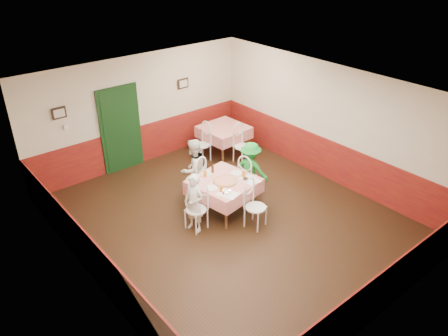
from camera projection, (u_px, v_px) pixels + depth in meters
floor at (230, 219)px, 9.20m from camera, size 7.00×7.00×0.00m
ceiling at (231, 92)px, 7.86m from camera, size 7.00×7.00×0.00m
back_wall at (140, 111)px, 10.90m from camera, size 6.00×0.10×2.80m
front_wall at (390, 249)px, 6.16m from camera, size 6.00×0.10×2.80m
left_wall at (85, 217)px, 6.86m from camera, size 0.10×7.00×2.80m
right_wall at (328, 123)px, 10.21m from camera, size 0.10×7.00×2.80m
wainscot_back at (143, 143)px, 11.32m from camera, size 6.00×0.03×1.00m
wainscot_front at (379, 295)px, 6.61m from camera, size 6.00×0.03×1.00m
wainscot_left at (94, 261)px, 7.29m from camera, size 0.03×7.00×1.00m
wainscot_right at (323, 157)px, 10.63m from camera, size 0.03×7.00×1.00m
door at (121, 130)px, 10.70m from camera, size 0.96×0.06×2.10m
picture_left at (59, 113)px, 9.54m from camera, size 0.32×0.03×0.26m
picture_right at (183, 83)px, 11.38m from camera, size 0.32×0.03×0.26m
thermostat at (66, 127)px, 9.76m from camera, size 0.10×0.03×0.10m
main_table at (224, 196)px, 9.32m from camera, size 1.40×1.40×0.77m
second_table at (224, 140)px, 11.81m from camera, size 1.17×1.17×0.77m
chair_left at (196, 210)px, 8.72m from camera, size 0.47×0.47×0.90m
chair_right at (249, 178)px, 9.85m from camera, size 0.50×0.50×0.90m
chair_far at (195, 180)px, 9.78m from camera, size 0.51×0.51×0.90m
chair_near at (256, 207)px, 8.79m from camera, size 0.51×0.51×0.90m
chair_second_a at (202, 145)px, 11.36m from camera, size 0.44×0.44×0.90m
chair_second_b at (242, 147)px, 11.27m from camera, size 0.44×0.44×0.90m
pizza at (225, 181)px, 9.08m from camera, size 0.56×0.56×0.03m
plate_left at (211, 188)px, 8.85m from camera, size 0.29×0.29×0.01m
plate_right at (236, 173)px, 9.39m from camera, size 0.29×0.29×0.01m
plate_far at (208, 173)px, 9.38m from camera, size 0.29×0.29×0.01m
glass_a at (221, 189)px, 8.71m from camera, size 0.08×0.08×0.13m
glass_b at (243, 174)px, 9.22m from camera, size 0.08×0.08×0.14m
glass_c at (205, 174)px, 9.25m from camera, size 0.08×0.08×0.13m
beer_bottle at (213, 169)px, 9.36m from camera, size 0.07×0.07×0.21m
shaker_a at (226, 194)px, 8.57m from camera, size 0.04×0.04×0.09m
shaker_b at (230, 192)px, 8.63m from camera, size 0.04×0.04×0.09m
shaker_c at (223, 192)px, 8.62m from camera, size 0.04×0.04×0.09m
menu_left at (228, 194)px, 8.66m from camera, size 0.41×0.47×0.00m
menu_right at (250, 180)px, 9.15m from camera, size 0.32×0.41×0.00m
wallet at (246, 179)px, 9.16m from camera, size 0.12×0.11×0.02m
diner_left at (194, 203)px, 8.61m from camera, size 0.39×0.51×1.25m
diner_far at (194, 169)px, 9.68m from camera, size 0.74×0.61×1.41m
diner_right at (250, 169)px, 9.79m from camera, size 0.78×0.96×1.30m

